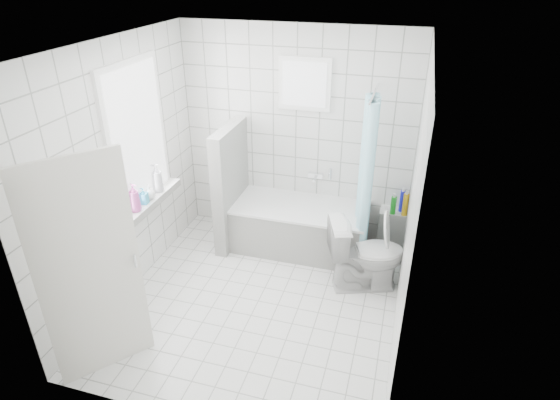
% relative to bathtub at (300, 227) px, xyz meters
% --- Properties ---
extents(ground, '(3.00, 3.00, 0.00)m').
position_rel_bathtub_xyz_m(ground, '(-0.17, -1.12, -0.29)').
color(ground, white).
rests_on(ground, ground).
extents(ceiling, '(3.00, 3.00, 0.00)m').
position_rel_bathtub_xyz_m(ceiling, '(-0.17, -1.12, 2.31)').
color(ceiling, white).
rests_on(ceiling, ground).
extents(wall_back, '(2.80, 0.02, 2.60)m').
position_rel_bathtub_xyz_m(wall_back, '(-0.17, 0.38, 1.01)').
color(wall_back, white).
rests_on(wall_back, ground).
extents(wall_front, '(2.80, 0.02, 2.60)m').
position_rel_bathtub_xyz_m(wall_front, '(-0.17, -2.62, 1.01)').
color(wall_front, white).
rests_on(wall_front, ground).
extents(wall_left, '(0.02, 3.00, 2.60)m').
position_rel_bathtub_xyz_m(wall_left, '(-1.57, -1.12, 1.01)').
color(wall_left, white).
rests_on(wall_left, ground).
extents(wall_right, '(0.02, 3.00, 2.60)m').
position_rel_bathtub_xyz_m(wall_right, '(1.23, -1.12, 1.01)').
color(wall_right, white).
rests_on(wall_right, ground).
extents(window_left, '(0.01, 0.90, 1.40)m').
position_rel_bathtub_xyz_m(window_left, '(-1.52, -0.82, 1.31)').
color(window_left, white).
rests_on(window_left, wall_left).
extents(window_back, '(0.50, 0.01, 0.50)m').
position_rel_bathtub_xyz_m(window_back, '(-0.07, 0.33, 1.66)').
color(window_back, white).
rests_on(window_back, wall_back).
extents(window_sill, '(0.18, 1.02, 0.08)m').
position_rel_bathtub_xyz_m(window_sill, '(-1.48, -0.82, 0.57)').
color(window_sill, white).
rests_on(window_sill, wall_left).
extents(door, '(0.54, 0.65, 2.00)m').
position_rel_bathtub_xyz_m(door, '(-1.17, -2.29, 0.71)').
color(door, silver).
rests_on(door, ground).
extents(bathtub, '(1.60, 0.77, 0.58)m').
position_rel_bathtub_xyz_m(bathtub, '(0.00, 0.00, 0.00)').
color(bathtub, white).
rests_on(bathtub, ground).
extents(partition_wall, '(0.15, 0.85, 1.50)m').
position_rel_bathtub_xyz_m(partition_wall, '(-0.86, -0.05, 0.46)').
color(partition_wall, white).
rests_on(partition_wall, ground).
extents(tiled_ledge, '(0.40, 0.24, 0.55)m').
position_rel_bathtub_xyz_m(tiled_ledge, '(1.12, 0.25, -0.02)').
color(tiled_ledge, white).
rests_on(tiled_ledge, ground).
extents(toilet, '(0.92, 0.71, 0.82)m').
position_rel_bathtub_xyz_m(toilet, '(0.86, -0.54, 0.12)').
color(toilet, white).
rests_on(toilet, ground).
extents(curtain_rod, '(0.02, 0.80, 0.02)m').
position_rel_bathtub_xyz_m(curtain_rod, '(0.74, -0.02, 1.71)').
color(curtain_rod, silver).
rests_on(curtain_rod, wall_back).
extents(shower_curtain, '(0.14, 0.48, 1.78)m').
position_rel_bathtub_xyz_m(shower_curtain, '(0.74, -0.16, 0.81)').
color(shower_curtain, '#50D1ED').
rests_on(shower_curtain, curtain_rod).
extents(tub_faucet, '(0.18, 0.06, 0.06)m').
position_rel_bathtub_xyz_m(tub_faucet, '(0.10, 0.33, 0.56)').
color(tub_faucet, silver).
rests_on(tub_faucet, wall_back).
extents(sill_bottles, '(0.18, 0.62, 0.32)m').
position_rel_bathtub_xyz_m(sill_bottles, '(-1.47, -0.89, 0.75)').
color(sill_bottles, '#CE50A8').
rests_on(sill_bottles, window_sill).
extents(ledge_bottles, '(0.20, 0.15, 0.28)m').
position_rel_bathtub_xyz_m(ledge_bottles, '(1.14, 0.21, 0.39)').
color(ledge_bottles, gold).
rests_on(ledge_bottles, tiled_ledge).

